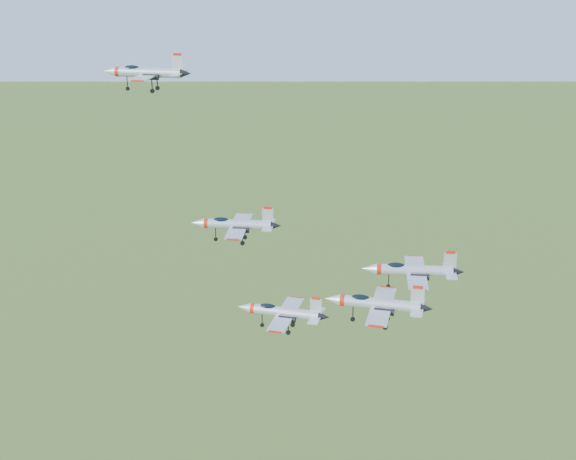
# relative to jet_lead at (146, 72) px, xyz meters

# --- Properties ---
(jet_lead) EXTENTS (13.97, 11.47, 3.74)m
(jet_lead) POSITION_rel_jet_lead_xyz_m (0.00, 0.00, 0.00)
(jet_lead) COLOR #B6BDC4
(jet_left_high) EXTENTS (12.93, 10.70, 3.45)m
(jet_left_high) POSITION_rel_jet_lead_xyz_m (16.73, -13.41, -18.62)
(jet_left_high) COLOR #B6BDC4
(jet_right_high) EXTENTS (11.56, 9.59, 3.09)m
(jet_right_high) POSITION_rel_jet_lead_xyz_m (26.69, -30.78, -23.02)
(jet_right_high) COLOR #B6BDC4
(jet_left_low) EXTENTS (13.91, 11.54, 3.72)m
(jet_left_low) POSITION_rel_jet_lead_xyz_m (41.62, -15.23, -22.99)
(jet_left_low) COLOR #B6BDC4
(jet_right_low) EXTENTS (13.87, 11.45, 3.71)m
(jet_right_low) POSITION_rel_jet_lead_xyz_m (37.63, -24.00, -24.18)
(jet_right_low) COLOR #B6BDC4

